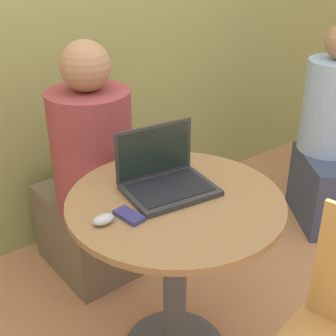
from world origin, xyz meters
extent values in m
cube|color=#939956|center=(0.00, 1.12, 1.30)|extent=(7.00, 0.05, 2.60)
cylinder|color=#4C4C51|center=(0.00, 0.00, 0.38)|extent=(0.09, 0.09, 0.72)
cylinder|color=olive|center=(0.00, 0.00, 0.75)|extent=(0.78, 0.78, 0.02)
cube|color=#2D2D33|center=(0.01, 0.05, 0.77)|extent=(0.35, 0.28, 0.02)
cube|color=black|center=(0.01, 0.05, 0.78)|extent=(0.30, 0.23, 0.00)
cube|color=#2D2D33|center=(0.03, 0.16, 0.88)|extent=(0.31, 0.06, 0.20)
cube|color=black|center=(0.03, 0.16, 0.88)|extent=(0.29, 0.05, 0.18)
cube|color=navy|center=(-0.20, 0.00, 0.77)|extent=(0.07, 0.11, 0.02)
ellipsoid|color=#B2B2B7|center=(-0.28, 0.02, 0.78)|extent=(0.08, 0.05, 0.03)
cube|color=brown|center=(0.01, 0.73, 0.22)|extent=(0.35, 0.52, 0.44)
cylinder|color=#993D42|center=(0.01, 0.60, 0.72)|extent=(0.37, 0.37, 0.57)
sphere|color=#A87A56|center=(0.01, 0.60, 1.11)|extent=(0.21, 0.21, 0.21)
cylinder|color=#9E7042|center=(1.64, 0.56, 0.21)|extent=(0.04, 0.04, 0.42)
cylinder|color=#9E7042|center=(1.44, 0.27, 0.21)|extent=(0.04, 0.04, 0.42)
cube|color=#3D4766|center=(1.37, 0.22, 0.21)|extent=(0.55, 0.59, 0.43)
cylinder|color=#9EBCE5|center=(1.44, 0.32, 0.70)|extent=(0.35, 0.35, 0.54)
camera|label=1|loc=(-0.91, -1.10, 1.62)|focal=50.00mm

